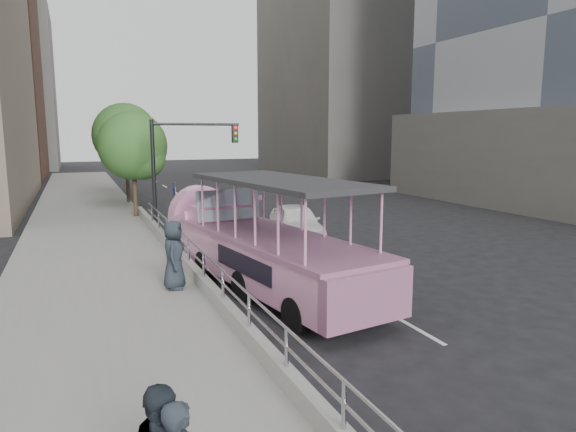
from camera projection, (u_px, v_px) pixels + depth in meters
name	position (u px, v px, depth m)	size (l,w,h in m)	color
ground	(338.00, 307.00, 13.63)	(160.00, 160.00, 0.00)	black
sidewalk	(93.00, 245.00, 20.54)	(5.50, 80.00, 0.30)	gray
kerb_wall	(204.00, 283.00, 14.19)	(0.24, 30.00, 0.36)	#ACACA7
guardrail	(203.00, 260.00, 14.08)	(0.07, 22.00, 0.71)	#B4B3B8
duck_boat	(257.00, 245.00, 15.46)	(3.97, 10.32, 3.35)	black
car	(296.00, 222.00, 22.20)	(1.84, 4.56, 1.55)	silver
pedestrian_far	(174.00, 255.00, 14.15)	(0.94, 0.61, 1.92)	#232B34
parking_sign	(175.00, 206.00, 20.89)	(0.09, 0.59, 2.61)	black
traffic_signal	(179.00, 157.00, 23.82)	(4.20, 0.32, 5.20)	black
street_tree_near	(135.00, 148.00, 26.28)	(3.52, 3.52, 5.72)	#3B281B
street_tree_far	(127.00, 138.00, 31.75)	(3.97, 3.97, 6.45)	#3B281B
midrise_stone_a	(367.00, 34.00, 59.24)	(20.00, 20.00, 32.00)	slate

